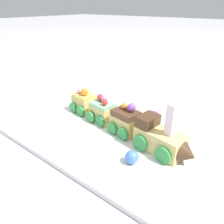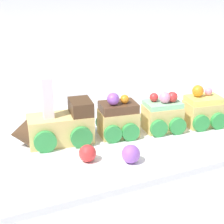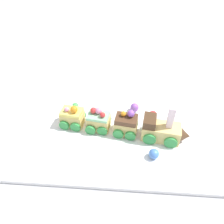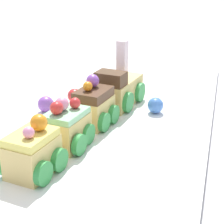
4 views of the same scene
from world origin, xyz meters
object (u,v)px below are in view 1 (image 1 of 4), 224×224
cake_car_mint (103,111)px  gumball_purple (154,116)px  gumball_blue (132,157)px  cake_car_lemon (84,103)px  cake_car_chocolate (126,122)px  cake_train_locomotive (163,140)px  gumball_green (99,100)px  gumball_red (169,127)px

cake_car_mint → gumball_purple: cake_car_mint is taller
gumball_blue → cake_car_lemon: bearing=155.2°
cake_car_chocolate → gumball_purple: (0.03, 0.10, -0.02)m
cake_train_locomotive → gumball_purple: cake_train_locomotive is taller
cake_car_chocolate → gumball_blue: 0.12m
cake_car_chocolate → gumball_green: 0.20m
gumball_red → gumball_green: size_ratio=1.25×
cake_car_chocolate → gumball_red: (0.08, 0.07, -0.02)m
gumball_green → cake_car_mint: bearing=-43.7°
cake_train_locomotive → gumball_green: size_ratio=6.53×
gumball_blue → gumball_green: (-0.25, 0.18, -0.00)m
cake_train_locomotive → gumball_purple: (-0.08, 0.11, -0.01)m
gumball_blue → cake_train_locomotive: bearing=66.5°
gumball_green → cake_train_locomotive: bearing=-22.0°
cake_car_chocolate → gumball_red: 0.11m
gumball_red → cake_car_lemon: bearing=-169.9°
cake_train_locomotive → cake_car_lemon: cake_train_locomotive is taller
cake_train_locomotive → cake_car_chocolate: size_ratio=1.74×
cake_train_locomotive → cake_car_lemon: (-0.27, 0.04, -0.00)m
cake_car_mint → gumball_blue: cake_car_mint is taller
cake_car_chocolate → gumball_green: cake_car_chocolate is taller
cake_car_mint → gumball_red: bearing=26.6°
cake_car_chocolate → gumball_red: cake_car_chocolate is taller
gumball_blue → gumball_purple: same height
cake_car_mint → cake_car_lemon: (-0.08, 0.01, -0.00)m
gumball_green → gumball_blue: bearing=-36.6°
gumball_purple → gumball_green: size_ratio=1.33×
cake_car_mint → cake_car_lemon: bearing=-179.6°
gumball_blue → gumball_red: bearing=87.2°
cake_train_locomotive → gumball_red: (-0.02, 0.08, -0.02)m
cake_car_mint → gumball_blue: size_ratio=2.68×
gumball_red → cake_car_chocolate: bearing=-141.3°
cake_train_locomotive → cake_car_mint: (-0.19, 0.03, -0.00)m
gumball_purple → gumball_green: bearing=-179.5°
gumball_green → cake_car_lemon: bearing=-84.0°
cake_train_locomotive → cake_car_lemon: 0.27m
cake_car_chocolate → cake_car_mint: bearing=-179.9°
gumball_red → cake_car_mint: bearing=-161.7°
cake_car_chocolate → cake_car_mint: size_ratio=1.08×
gumball_purple → gumball_red: 0.07m
cake_car_mint → gumball_green: 0.12m
cake_car_lemon → gumball_blue: size_ratio=2.74×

